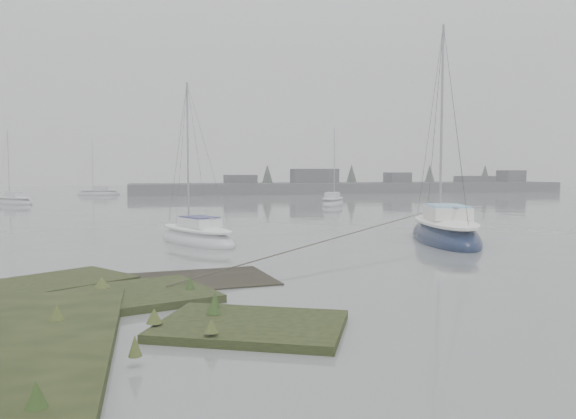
{
  "coord_description": "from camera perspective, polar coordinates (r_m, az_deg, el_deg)",
  "views": [
    {
      "loc": [
        -1.35,
        -10.98,
        3.07
      ],
      "look_at": [
        3.0,
        6.71,
        1.8
      ],
      "focal_mm": 35.0,
      "sensor_mm": 36.0,
      "label": 1
    }
  ],
  "objects": [
    {
      "name": "sailboat_far_b",
      "position": [
        49.69,
        4.57,
        0.7
      ],
      "size": [
        3.98,
        5.45,
        7.41
      ],
      "rotation": [
        0.0,
        0.0,
        -0.49
      ],
      "color": "#ABB0B4",
      "rests_on": "ground"
    },
    {
      "name": "sailboat_white",
      "position": [
        24.03,
        -9.22,
        -2.86
      ],
      "size": [
        3.84,
        5.43,
        7.35
      ],
      "rotation": [
        0.0,
        0.0,
        0.46
      ],
      "color": "silver",
      "rests_on": "ground"
    },
    {
      "name": "sailboat_far_a",
      "position": [
        56.86,
        -26.08,
        0.72
      ],
      "size": [
        4.78,
        4.96,
        7.32
      ],
      "rotation": [
        0.0,
        0.0,
        0.75
      ],
      "color": "#A7ADB1",
      "rests_on": "ground"
    },
    {
      "name": "sailboat_main",
      "position": [
        25.31,
        15.65,
        -2.4
      ],
      "size": [
        4.22,
        7.63,
        10.25
      ],
      "rotation": [
        0.0,
        0.0,
        -0.27
      ],
      "color": "#121C39",
      "rests_on": "ground"
    },
    {
      "name": "ground",
      "position": [
        41.11,
        -11.91,
        -0.38
      ],
      "size": [
        160.0,
        160.0,
        0.0
      ],
      "primitive_type": "plane",
      "color": "slate",
      "rests_on": "ground"
    },
    {
      "name": "far_shoreline",
      "position": [
        78.17,
        7.32,
        2.33
      ],
      "size": [
        60.0,
        8.0,
        4.15
      ],
      "color": "#4C4F51",
      "rests_on": "ground"
    },
    {
      "name": "sailboat_far_c",
      "position": [
        73.52,
        -18.67,
        1.56
      ],
      "size": [
        5.25,
        2.16,
        7.22
      ],
      "rotation": [
        0.0,
        0.0,
        1.48
      ],
      "color": "#B0B6BB",
      "rests_on": "ground"
    }
  ]
}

